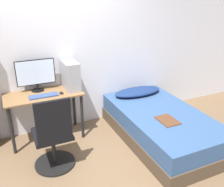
{
  "coord_description": "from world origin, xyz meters",
  "views": [
    {
      "loc": [
        -0.74,
        -2.31,
        2.11
      ],
      "look_at": [
        0.6,
        0.64,
        0.75
      ],
      "focal_mm": 40.0,
      "sensor_mm": 36.0,
      "label": 1
    }
  ],
  "objects_px": {
    "bed": "(161,125)",
    "keyboard": "(44,96)",
    "pc_tower": "(70,75)",
    "monitor": "(36,74)",
    "office_chair": "(54,141)"
  },
  "relations": [
    {
      "from": "monitor",
      "to": "keyboard",
      "type": "bearing_deg",
      "value": -81.47
    },
    {
      "from": "office_chair",
      "to": "bed",
      "type": "distance_m",
      "value": 1.61
    },
    {
      "from": "monitor",
      "to": "office_chair",
      "type": "bearing_deg",
      "value": -89.38
    },
    {
      "from": "monitor",
      "to": "pc_tower",
      "type": "distance_m",
      "value": 0.49
    },
    {
      "from": "office_chair",
      "to": "bed",
      "type": "height_order",
      "value": "office_chair"
    },
    {
      "from": "pc_tower",
      "to": "monitor",
      "type": "bearing_deg",
      "value": 166.37
    },
    {
      "from": "bed",
      "to": "keyboard",
      "type": "relative_size",
      "value": 4.96
    },
    {
      "from": "office_chair",
      "to": "bed",
      "type": "xyz_separation_m",
      "value": [
        1.6,
        0.01,
        -0.16
      ]
    },
    {
      "from": "monitor",
      "to": "pc_tower",
      "type": "relative_size",
      "value": 1.33
    },
    {
      "from": "monitor",
      "to": "keyboard",
      "type": "relative_size",
      "value": 1.38
    },
    {
      "from": "office_chair",
      "to": "pc_tower",
      "type": "xyz_separation_m",
      "value": [
        0.47,
        0.78,
        0.55
      ]
    },
    {
      "from": "office_chair",
      "to": "keyboard",
      "type": "distance_m",
      "value": 0.73
    },
    {
      "from": "office_chair",
      "to": "pc_tower",
      "type": "height_order",
      "value": "pc_tower"
    },
    {
      "from": "keyboard",
      "to": "pc_tower",
      "type": "relative_size",
      "value": 0.96
    },
    {
      "from": "office_chair",
      "to": "keyboard",
      "type": "relative_size",
      "value": 2.5
    }
  ]
}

